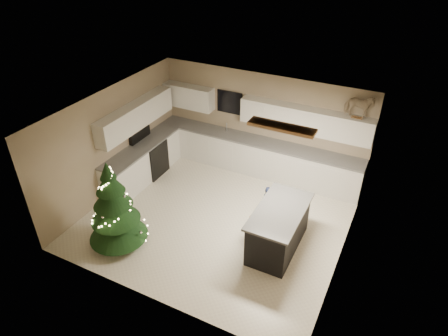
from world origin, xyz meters
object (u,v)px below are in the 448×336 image
(christmas_tree, at_px, (115,212))
(bar_stool, at_px, (256,224))
(rocking_horse, at_px, (359,106))
(toddler, at_px, (268,203))
(island, at_px, (278,228))

(christmas_tree, bearing_deg, bar_stool, 27.86)
(rocking_horse, bearing_deg, toddler, 140.60)
(christmas_tree, bearing_deg, toddler, 40.98)
(toddler, bearing_deg, island, -96.89)
(toddler, bearing_deg, rocking_horse, 13.14)
(island, xyz_separation_m, rocking_horse, (0.78, 2.56, 1.81))
(island, relative_size, bar_stool, 2.88)
(island, relative_size, christmas_tree, 0.86)
(bar_stool, relative_size, rocking_horse, 0.92)
(bar_stool, xyz_separation_m, christmas_tree, (-2.51, -1.33, 0.36))
(toddler, relative_size, rocking_horse, 1.25)
(island, relative_size, toddler, 2.10)
(bar_stool, relative_size, christmas_tree, 0.30)
(christmas_tree, distance_m, rocking_horse, 5.63)
(island, distance_m, bar_stool, 0.47)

